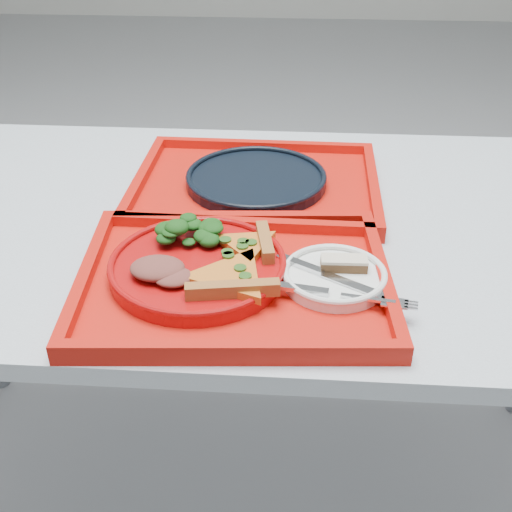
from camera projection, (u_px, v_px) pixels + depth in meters
The scene contains 14 objects.
ground at pixel (242, 491), 1.53m from camera, with size 10.00×10.00×0.00m, color #93959B.
table at pixel (238, 252), 1.16m from camera, with size 1.60×0.80×0.75m.
tray_main at pixel (234, 282), 0.94m from camera, with size 0.45×0.35×0.01m, color red.
tray_far at pixel (256, 187), 1.20m from camera, with size 0.45×0.35×0.01m, color red.
dinner_plate at pixel (198, 268), 0.94m from camera, with size 0.26×0.26×0.02m, color #A20A0B.
side_plate at pixel (334, 279), 0.93m from camera, with size 0.15×0.15×0.01m, color white.
navy_plate at pixel (256, 181), 1.19m from camera, with size 0.26×0.26×0.02m, color black.
pizza_slice_a at pixel (231, 274), 0.90m from camera, with size 0.15×0.13×0.02m, color gold, non-canonical shape.
pizza_slice_b at pixel (247, 243), 0.97m from camera, with size 0.11×0.09×0.02m, color gold, non-canonical shape.
salad_heap at pixel (191, 226), 0.99m from camera, with size 0.09×0.08×0.04m, color black.
meat_portion at pixel (157, 268), 0.91m from camera, with size 0.08×0.06×0.02m, color brown.
dessert_bar at pixel (344, 263), 0.93m from camera, with size 0.07×0.03×0.02m.
knife at pixel (332, 276), 0.91m from camera, with size 0.18×0.02×0.01m, color silver.
fork at pixel (339, 294), 0.88m from camera, with size 0.18×0.02×0.01m, color silver.
Camera 1 is at (0.10, -0.98, 1.30)m, focal length 45.00 mm.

